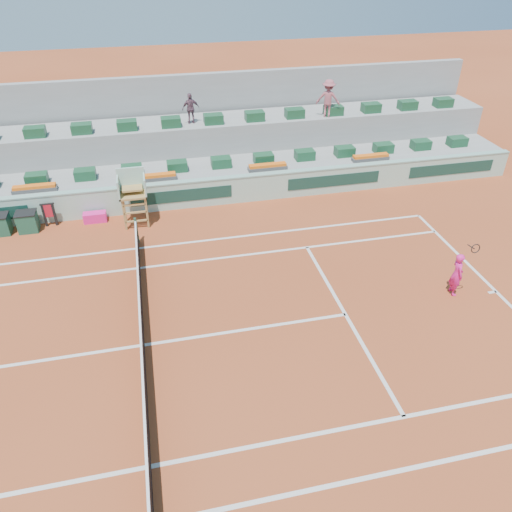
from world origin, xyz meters
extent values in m
plane|color=#903A1C|center=(0.00, 0.00, 0.00)|extent=(90.00, 90.00, 0.00)
cube|color=#959592|center=(0.00, 10.70, 0.60)|extent=(36.00, 4.00, 1.20)
cube|color=#959592|center=(0.00, 12.30, 1.30)|extent=(36.00, 2.40, 2.60)
cube|color=#959592|center=(0.00, 13.90, 2.20)|extent=(36.00, 0.40, 4.40)
cube|color=#F21F89|center=(-1.72, 8.03, 0.21)|extent=(0.94, 0.42, 0.42)
imported|color=#674453|center=(2.99, 11.98, 3.31)|extent=(0.87, 0.47, 1.41)
imported|color=#A25159|center=(9.61, 11.52, 3.49)|extent=(1.31, 1.07, 1.77)
cube|color=silver|center=(11.88, 0.00, 0.01)|extent=(0.12, 10.97, 0.01)
cube|color=silver|center=(0.00, 5.49, 0.01)|extent=(23.77, 0.12, 0.01)
cube|color=silver|center=(0.00, -4.12, 0.01)|extent=(23.77, 0.12, 0.01)
cube|color=silver|center=(0.00, 4.12, 0.01)|extent=(23.77, 0.12, 0.01)
cube|color=silver|center=(6.40, 0.00, 0.01)|extent=(0.12, 8.23, 0.01)
cube|color=silver|center=(0.00, 0.00, 0.01)|extent=(12.80, 0.12, 0.01)
cube|color=silver|center=(11.73, 0.00, 0.01)|extent=(0.30, 0.12, 0.01)
cube|color=black|center=(0.00, 0.00, 0.46)|extent=(0.03, 11.87, 0.92)
cube|color=silver|center=(0.00, 0.00, 0.95)|extent=(0.06, 11.87, 0.07)
cylinder|color=#1F4832|center=(0.00, 5.94, 0.55)|extent=(0.10, 0.10, 1.10)
cube|color=#9CC4B1|center=(0.00, 8.50, 0.60)|extent=(36.00, 0.30, 1.20)
cube|color=#7EA99A|center=(0.00, 8.50, 1.23)|extent=(36.00, 0.34, 0.06)
cube|color=#15392F|center=(2.00, 8.34, 0.65)|extent=(4.40, 0.02, 0.56)
cube|color=#15392F|center=(9.00, 8.34, 0.65)|extent=(4.40, 0.02, 0.56)
cube|color=#15392F|center=(15.00, 8.34, 0.65)|extent=(4.40, 0.02, 0.56)
cube|color=olive|center=(-0.45, 7.05, 0.68)|extent=(0.08, 0.08, 1.35)
cube|color=olive|center=(0.45, 7.05, 0.68)|extent=(0.08, 0.08, 1.35)
cube|color=olive|center=(-0.45, 7.75, 0.68)|extent=(0.08, 0.08, 1.35)
cube|color=olive|center=(0.45, 7.75, 0.68)|extent=(0.08, 0.08, 1.35)
cube|color=olive|center=(0.00, 7.40, 1.39)|extent=(1.10, 0.90, 0.08)
cube|color=#9CC4B1|center=(0.00, 7.78, 1.90)|extent=(1.10, 0.08, 1.00)
cube|color=#9CC4B1|center=(-0.52, 7.40, 1.75)|extent=(0.06, 0.90, 0.80)
cube|color=#9CC4B1|center=(0.52, 7.40, 1.75)|extent=(0.06, 0.90, 0.80)
cube|color=olive|center=(0.00, 7.50, 1.63)|extent=(0.80, 0.60, 0.08)
cube|color=olive|center=(0.00, 7.05, 0.35)|extent=(0.90, 0.08, 0.06)
cube|color=olive|center=(0.00, 7.05, 0.75)|extent=(0.90, 0.08, 0.06)
cube|color=olive|center=(0.00, 7.05, 1.10)|extent=(0.90, 0.08, 0.06)
cube|color=#18482A|center=(-4.00, 9.80, 1.42)|extent=(0.90, 0.60, 0.44)
cube|color=#18482A|center=(-2.00, 9.80, 1.42)|extent=(0.90, 0.60, 0.44)
cube|color=#18482A|center=(0.00, 9.80, 1.42)|extent=(0.90, 0.60, 0.44)
cube|color=#18482A|center=(2.00, 9.80, 1.42)|extent=(0.90, 0.60, 0.44)
cube|color=#18482A|center=(4.00, 9.80, 1.42)|extent=(0.90, 0.60, 0.44)
cube|color=#18482A|center=(6.00, 9.80, 1.42)|extent=(0.90, 0.60, 0.44)
cube|color=#18482A|center=(8.00, 9.80, 1.42)|extent=(0.90, 0.60, 0.44)
cube|color=#18482A|center=(10.00, 9.80, 1.42)|extent=(0.90, 0.60, 0.44)
cube|color=#18482A|center=(12.00, 9.80, 1.42)|extent=(0.90, 0.60, 0.44)
cube|color=#18482A|center=(14.00, 9.80, 1.42)|extent=(0.90, 0.60, 0.44)
cube|color=#18482A|center=(16.00, 9.80, 1.42)|extent=(0.90, 0.60, 0.44)
cube|color=#18482A|center=(-4.00, 11.70, 2.82)|extent=(0.90, 0.60, 0.44)
cube|color=#18482A|center=(-2.00, 11.70, 2.82)|extent=(0.90, 0.60, 0.44)
cube|color=#18482A|center=(0.00, 11.70, 2.82)|extent=(0.90, 0.60, 0.44)
cube|color=#18482A|center=(2.00, 11.70, 2.82)|extent=(0.90, 0.60, 0.44)
cube|color=#18482A|center=(4.00, 11.70, 2.82)|extent=(0.90, 0.60, 0.44)
cube|color=#18482A|center=(6.00, 11.70, 2.82)|extent=(0.90, 0.60, 0.44)
cube|color=#18482A|center=(8.00, 11.70, 2.82)|extent=(0.90, 0.60, 0.44)
cube|color=#18482A|center=(10.00, 11.70, 2.82)|extent=(0.90, 0.60, 0.44)
cube|color=#18482A|center=(12.00, 11.70, 2.82)|extent=(0.90, 0.60, 0.44)
cube|color=#18482A|center=(14.00, 11.70, 2.82)|extent=(0.90, 0.60, 0.44)
cube|color=#18482A|center=(16.00, 11.70, 2.82)|extent=(0.90, 0.60, 0.44)
cube|color=#4A4A4A|center=(-4.00, 9.00, 1.28)|extent=(1.80, 0.36, 0.16)
cube|color=orange|center=(-4.00, 9.00, 1.42)|extent=(1.70, 0.32, 0.12)
cube|color=#4A4A4A|center=(1.00, 9.00, 1.28)|extent=(1.80, 0.36, 0.16)
cube|color=orange|center=(1.00, 9.00, 1.42)|extent=(1.70, 0.32, 0.12)
cube|color=#4A4A4A|center=(6.00, 9.00, 1.28)|extent=(1.80, 0.36, 0.16)
cube|color=orange|center=(6.00, 9.00, 1.42)|extent=(1.70, 0.32, 0.12)
cube|color=#4A4A4A|center=(11.00, 9.00, 1.28)|extent=(1.80, 0.36, 0.16)
cube|color=orange|center=(11.00, 9.00, 1.42)|extent=(1.70, 0.32, 0.12)
cube|color=#184A35|center=(-4.33, 7.85, 0.40)|extent=(0.76, 0.65, 0.80)
cube|color=black|center=(-4.33, 7.85, 0.82)|extent=(0.80, 0.69, 0.04)
cube|color=#184A35|center=(-5.39, 7.85, 0.40)|extent=(0.76, 0.65, 0.80)
cube|color=black|center=(-3.69, 8.09, 0.50)|extent=(0.09, 0.09, 1.00)
cube|color=black|center=(-3.29, 8.09, 0.50)|extent=(0.09, 0.09, 1.00)
cube|color=black|center=(-3.49, 8.09, 1.00)|extent=(0.56, 0.08, 0.06)
cube|color=red|center=(-3.49, 8.07, 0.70)|extent=(0.41, 0.04, 0.56)
imported|color=#F21F89|center=(10.37, 0.29, 0.78)|extent=(0.45, 0.62, 1.56)
cylinder|color=black|center=(10.37, -0.01, 2.05)|extent=(0.03, 0.35, 0.09)
torus|color=black|center=(10.37, -0.23, 2.12)|extent=(0.31, 0.08, 0.31)
camera|label=1|loc=(0.87, -11.40, 10.50)|focal=35.00mm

